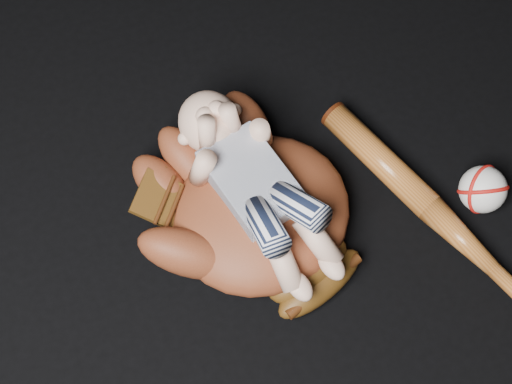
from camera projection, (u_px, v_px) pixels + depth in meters
baseball_glove at (261, 210)px, 1.22m from camera, size 0.46×0.50×0.13m
newborn_baby at (262, 192)px, 1.17m from camera, size 0.23×0.39×0.15m
baseball_bat at (443, 220)px, 1.25m from camera, size 0.20×0.51×0.05m
baseball at (483, 189)px, 1.26m from camera, size 0.08×0.08×0.08m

